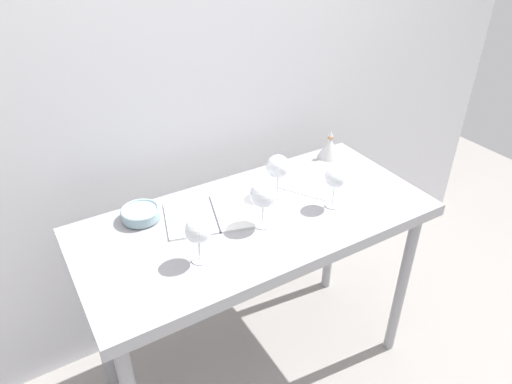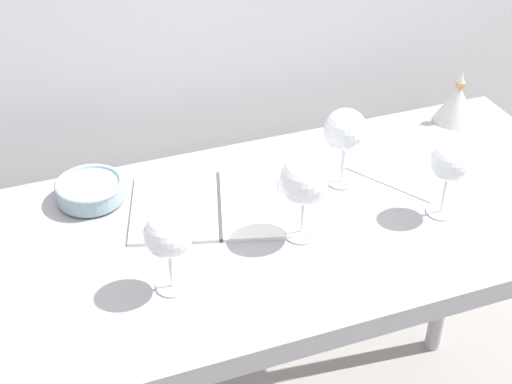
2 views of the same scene
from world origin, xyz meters
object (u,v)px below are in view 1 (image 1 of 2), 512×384
object	(u,v)px
wine_glass_far_right	(278,167)
tasting_bowl	(141,213)
open_notebook	(215,214)
decanter_funnel	(330,148)
wine_glass_near_left	(198,231)
wine_glass_near_right	(335,179)
tasting_sheet_upper	(314,186)
wine_glass_near_center	(263,196)

from	to	relation	value
wine_glass_far_right	tasting_bowl	world-z (taller)	wine_glass_far_right
open_notebook	decanter_funnel	bearing A→B (deg)	28.48
wine_glass_near_left	wine_glass_far_right	world-z (taller)	wine_glass_far_right
wine_glass_far_right	wine_glass_near_right	size ratio (longest dim) A/B	1.09
wine_glass_far_right	tasting_sheet_upper	size ratio (longest dim) A/B	0.70
tasting_sheet_upper	tasting_bowl	xyz separation A→B (m)	(-0.72, 0.15, 0.03)
tasting_sheet_upper	decanter_funnel	size ratio (longest dim) A/B	1.90
open_notebook	wine_glass_far_right	bearing A→B (deg)	15.01
wine_glass_near_left	wine_glass_near_center	xyz separation A→B (m)	(0.29, 0.06, 0.01)
wine_glass_far_right	tasting_sheet_upper	distance (m)	0.22
open_notebook	tasting_bowl	bearing A→B (deg)	170.99
wine_glass_near_left	wine_glass_near_center	world-z (taller)	wine_glass_near_center
wine_glass_near_left	decanter_funnel	xyz separation A→B (m)	(0.85, 0.36, -0.07)
wine_glass_near_center	wine_glass_near_right	bearing A→B (deg)	-6.48
wine_glass_near_left	tasting_sheet_upper	world-z (taller)	wine_glass_near_left
wine_glass_near_left	wine_glass_near_center	bearing A→B (deg)	12.14
wine_glass_near_center	wine_glass_near_right	xyz separation A→B (m)	(0.31, -0.04, -0.01)
wine_glass_near_left	open_notebook	xyz separation A→B (m)	(0.16, 0.21, -0.12)
wine_glass_near_left	open_notebook	size ratio (longest dim) A/B	0.40
wine_glass_near_center	tasting_bowl	bearing A→B (deg)	145.11
open_notebook	tasting_sheet_upper	size ratio (longest dim) A/B	1.63
wine_glass_near_right	tasting_sheet_upper	xyz separation A→B (m)	(0.03, 0.16, -0.12)
open_notebook	wine_glass_near_right	bearing A→B (deg)	-6.46
wine_glass_near_right	tasting_sheet_upper	world-z (taller)	wine_glass_near_right
wine_glass_near_center	wine_glass_far_right	bearing A→B (deg)	41.83
tasting_sheet_upper	tasting_bowl	distance (m)	0.74
wine_glass_near_center	wine_glass_far_right	xyz separation A→B (m)	(0.16, 0.14, 0.00)
tasting_bowl	decanter_funnel	distance (m)	0.94
wine_glass_near_left	tasting_bowl	bearing A→B (deg)	105.92
wine_glass_near_left	tasting_bowl	size ratio (longest dim) A/B	1.16
wine_glass_far_right	tasting_sheet_upper	world-z (taller)	wine_glass_far_right
decanter_funnel	tasting_bowl	bearing A→B (deg)	-178.27
wine_glass_near_center	open_notebook	distance (m)	0.23
wine_glass_near_left	wine_glass_near_right	distance (m)	0.60
wine_glass_far_right	decanter_funnel	world-z (taller)	wine_glass_far_right
wine_glass_far_right	tasting_bowl	xyz separation A→B (m)	(-0.55, 0.13, -0.11)
wine_glass_near_center	wine_glass_far_right	world-z (taller)	wine_glass_far_right
tasting_bowl	tasting_sheet_upper	bearing A→B (deg)	-11.58
wine_glass_near_center	decanter_funnel	distance (m)	0.64
wine_glass_near_center	decanter_funnel	size ratio (longest dim) A/B	1.32
wine_glass_far_right	wine_glass_near_left	bearing A→B (deg)	-155.52
wine_glass_near_center	wine_glass_near_left	bearing A→B (deg)	-167.86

